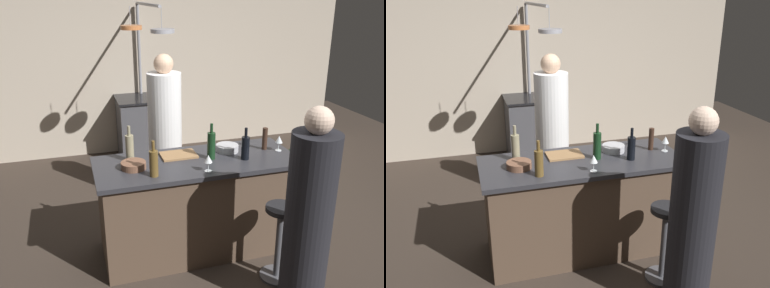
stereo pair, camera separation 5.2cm
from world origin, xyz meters
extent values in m
plane|color=#382D26|center=(0.00, 0.00, 0.00)|extent=(9.00, 9.00, 0.00)
cube|color=#BCAD99|center=(0.00, 2.85, 1.30)|extent=(6.40, 0.16, 2.60)
cube|color=brown|center=(0.00, 0.00, 0.43)|extent=(1.72, 0.66, 0.86)
cube|color=#2D2D33|center=(0.00, 0.00, 0.88)|extent=(1.80, 0.72, 0.04)
cube|color=#47474C|center=(0.00, 2.45, 0.43)|extent=(0.76, 0.60, 0.86)
cube|color=black|center=(0.00, 2.45, 0.88)|extent=(0.80, 0.64, 0.03)
cylinder|color=white|center=(-0.06, 0.94, 0.76)|extent=(0.36, 0.36, 1.51)
sphere|color=#D8AD8C|center=(-0.06, 0.94, 1.60)|extent=(0.21, 0.21, 0.21)
cylinder|color=#4C4C51|center=(0.52, -0.62, 0.01)|extent=(0.28, 0.28, 0.02)
cylinder|color=#4C4C51|center=(0.52, -0.62, 0.33)|extent=(0.06, 0.06, 0.62)
cylinder|color=black|center=(0.52, -0.62, 0.66)|extent=(0.26, 0.26, 0.04)
cylinder|color=black|center=(0.52, -0.99, 0.71)|extent=(0.34, 0.34, 1.42)
sphere|color=beige|center=(0.52, -0.99, 1.51)|extent=(0.19, 0.19, 0.19)
cylinder|color=gray|center=(0.00, 2.70, 1.07)|extent=(0.04, 0.04, 2.15)
cylinder|color=gray|center=(0.00, 2.01, 2.15)|extent=(0.04, 1.38, 0.04)
cylinder|color=#B26638|center=(-0.30, 1.42, 1.93)|extent=(0.23, 0.23, 0.04)
cylinder|color=gray|center=(-0.30, 1.47, 2.04)|extent=(0.01, 0.01, 0.22)
cylinder|color=gray|center=(0.05, 1.43, 1.89)|extent=(0.27, 0.27, 0.04)
cylinder|color=gray|center=(0.05, 1.47, 2.02)|extent=(0.01, 0.01, 0.26)
cylinder|color=brown|center=(1.64, 0.94, 0.08)|extent=(0.24, 0.24, 0.16)
sphere|color=#2D6633|center=(1.64, 0.94, 0.34)|extent=(0.36, 0.36, 0.36)
cube|color=#997047|center=(-0.13, 0.15, 0.91)|extent=(0.32, 0.22, 0.02)
cylinder|color=#382319|center=(0.69, 0.07, 1.01)|extent=(0.05, 0.05, 0.21)
cylinder|color=black|center=(0.42, -0.10, 1.00)|extent=(0.07, 0.07, 0.21)
cylinder|color=black|center=(0.42, -0.10, 1.15)|extent=(0.03, 0.03, 0.08)
cylinder|color=gray|center=(-0.56, 0.15, 1.02)|extent=(0.07, 0.07, 0.24)
cylinder|color=gray|center=(-0.56, 0.15, 1.18)|extent=(0.03, 0.03, 0.08)
cylinder|color=#143319|center=(0.13, 0.00, 1.02)|extent=(0.07, 0.07, 0.24)
cylinder|color=#143319|center=(0.13, 0.00, 1.18)|extent=(0.03, 0.03, 0.08)
cylinder|color=brown|center=(-0.43, -0.21, 1.01)|extent=(0.07, 0.07, 0.22)
cylinder|color=brown|center=(-0.43, -0.21, 1.16)|extent=(0.03, 0.03, 0.08)
cylinder|color=silver|center=(0.02, -0.26, 0.90)|extent=(0.06, 0.06, 0.01)
cylinder|color=silver|center=(0.02, -0.26, 0.94)|extent=(0.01, 0.01, 0.07)
cone|color=silver|center=(0.02, -0.26, 1.01)|extent=(0.07, 0.07, 0.06)
cylinder|color=silver|center=(0.80, 0.00, 0.90)|extent=(0.06, 0.06, 0.01)
cylinder|color=silver|center=(0.80, 0.00, 0.94)|extent=(0.01, 0.01, 0.07)
cone|color=silver|center=(0.80, 0.00, 1.01)|extent=(0.07, 0.07, 0.06)
cylinder|color=brown|center=(-0.57, -0.01, 0.93)|extent=(0.21, 0.21, 0.06)
cylinder|color=#B7B7BC|center=(0.34, 0.13, 0.93)|extent=(0.21, 0.21, 0.06)
camera|label=1|loc=(-1.03, -3.22, 2.30)|focal=38.78mm
camera|label=2|loc=(-0.98, -3.23, 2.30)|focal=38.78mm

